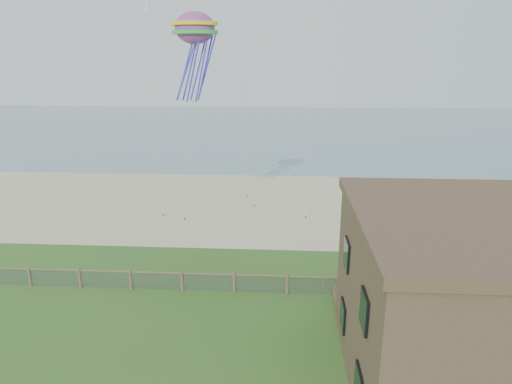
% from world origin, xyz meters
% --- Properties ---
extents(ground, '(160.00, 160.00, 0.00)m').
position_xyz_m(ground, '(0.00, 0.00, 0.00)').
color(ground, '#31571E').
rests_on(ground, ground).
extents(sand_beach, '(72.00, 20.00, 0.02)m').
position_xyz_m(sand_beach, '(0.00, 22.00, 0.00)').
color(sand_beach, tan).
rests_on(sand_beach, ground).
extents(ocean, '(160.00, 68.00, 0.02)m').
position_xyz_m(ocean, '(0.00, 66.00, 0.00)').
color(ocean, slate).
rests_on(ocean, ground).
extents(chainlink_fence, '(36.20, 0.20, 1.25)m').
position_xyz_m(chainlink_fence, '(0.00, 6.00, 0.55)').
color(chainlink_fence, brown).
rests_on(chainlink_fence, ground).
extents(motel_deck, '(15.00, 2.00, 0.50)m').
position_xyz_m(motel_deck, '(13.00, 5.00, 0.25)').
color(motel_deck, brown).
rests_on(motel_deck, ground).
extents(picnic_table, '(2.11, 1.84, 0.75)m').
position_xyz_m(picnic_table, '(8.24, 5.00, 0.37)').
color(picnic_table, brown).
rests_on(picnic_table, ground).
extents(octopus_kite, '(3.30, 2.48, 6.37)m').
position_xyz_m(octopus_kite, '(-3.35, 14.54, 13.05)').
color(octopus_kite, '#FA4927').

